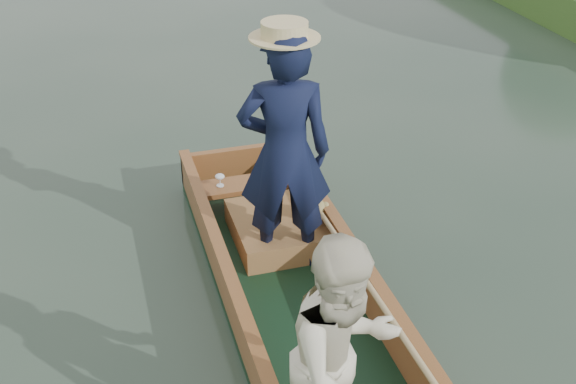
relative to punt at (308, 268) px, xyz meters
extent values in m
plane|color=#283D30|center=(0.03, -0.02, -0.67)|extent=(120.00, 120.00, 0.00)
cube|color=black|center=(0.03, -0.02, -0.63)|extent=(1.10, 5.00, 0.08)
cube|color=brown|center=(-0.48, -0.02, -0.43)|extent=(0.08, 5.00, 0.32)
cube|color=brown|center=(0.54, -0.02, -0.43)|extent=(0.08, 5.00, 0.32)
cube|color=brown|center=(0.03, 2.44, -0.43)|extent=(1.10, 0.08, 0.32)
cube|color=brown|center=(-0.48, -0.02, -0.25)|extent=(0.10, 5.00, 0.04)
cube|color=brown|center=(0.54, -0.02, -0.25)|extent=(0.10, 5.00, 0.04)
cube|color=brown|center=(0.03, 1.88, -0.37)|extent=(0.94, 0.30, 0.05)
imported|color=black|center=(0.10, 0.92, 0.42)|extent=(0.82, 0.63, 2.02)
cylinder|color=beige|center=(0.10, 0.92, 1.39)|extent=(0.52, 0.52, 0.12)
imported|color=beige|center=(-0.17, -1.17, 0.22)|extent=(0.95, 0.86, 1.61)
cube|color=#A96036|center=(0.17, 1.23, -0.48)|extent=(0.85, 0.90, 0.22)
sphere|color=tan|center=(0.43, 1.13, -0.26)|extent=(0.19, 0.19, 0.19)
sphere|color=tan|center=(0.43, 1.12, -0.12)|extent=(0.14, 0.14, 0.14)
sphere|color=tan|center=(0.38, 1.12, -0.06)|extent=(0.05, 0.05, 0.05)
sphere|color=tan|center=(0.48, 1.12, -0.06)|extent=(0.05, 0.05, 0.05)
sphere|color=tan|center=(0.43, 1.06, -0.14)|extent=(0.06, 0.06, 0.06)
sphere|color=tan|center=(0.35, 1.11, -0.23)|extent=(0.07, 0.07, 0.07)
sphere|color=tan|center=(0.52, 1.11, -0.23)|extent=(0.07, 0.07, 0.07)
sphere|color=tan|center=(0.38, 1.10, -0.34)|extent=(0.08, 0.08, 0.08)
sphere|color=tan|center=(0.48, 1.10, -0.34)|extent=(0.08, 0.08, 0.08)
cylinder|color=silver|center=(-0.25, 1.88, -0.34)|extent=(0.07, 0.07, 0.01)
cylinder|color=silver|center=(-0.25, 1.88, -0.30)|extent=(0.01, 0.01, 0.08)
ellipsoid|color=silver|center=(-0.25, 1.88, -0.24)|extent=(0.09, 0.09, 0.05)
cylinder|color=tan|center=(0.46, -0.58, -0.21)|extent=(0.04, 3.92, 0.18)
camera|label=1|loc=(-1.28, -3.86, 3.02)|focal=45.00mm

